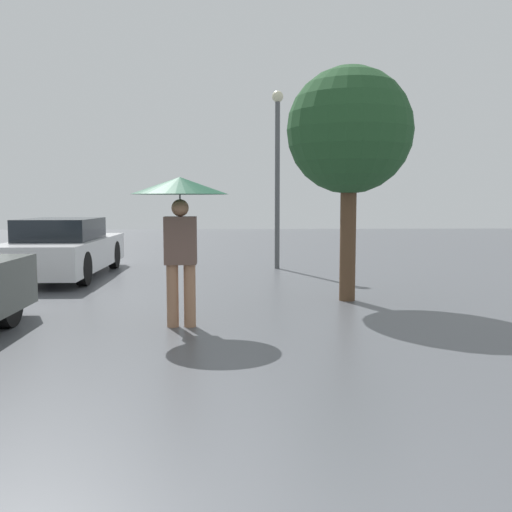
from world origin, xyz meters
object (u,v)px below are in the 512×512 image
parked_car_farthest (64,249)px  pedestrian (180,203)px  tree (350,132)px  street_lamp (277,162)px

parked_car_farthest → pedestrian: bearing=-60.1°
tree → street_lamp: street_lamp is taller
pedestrian → parked_car_farthest: size_ratio=0.41×
pedestrian → street_lamp: size_ratio=0.46×
tree → street_lamp: (-0.75, 4.34, -0.17)m
parked_car_farthest → street_lamp: street_lamp is taller
pedestrian → tree: bearing=36.1°
pedestrian → tree: 3.22m
pedestrian → parked_car_farthest: bearing=119.9°
pedestrian → tree: tree is taller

